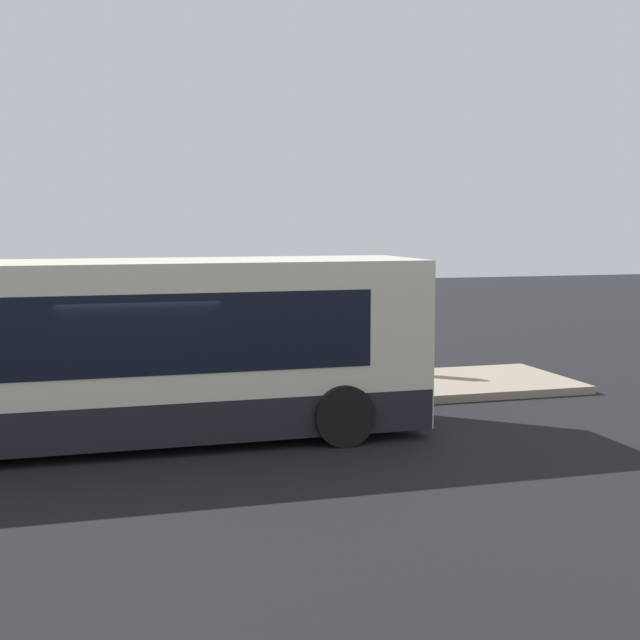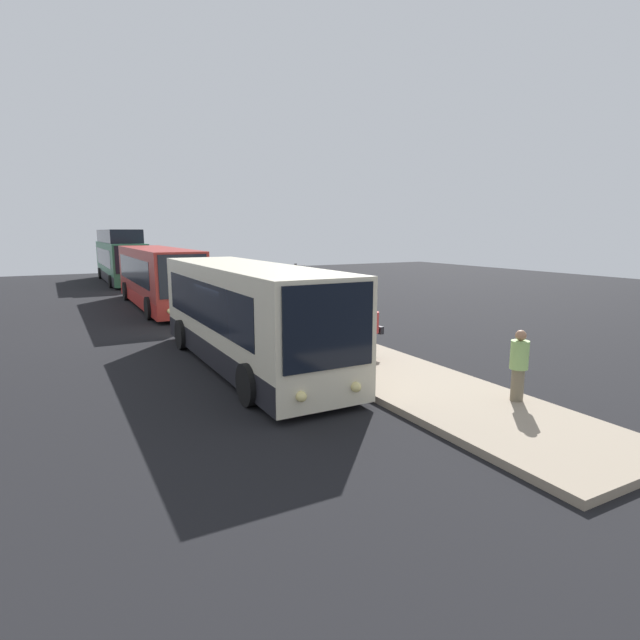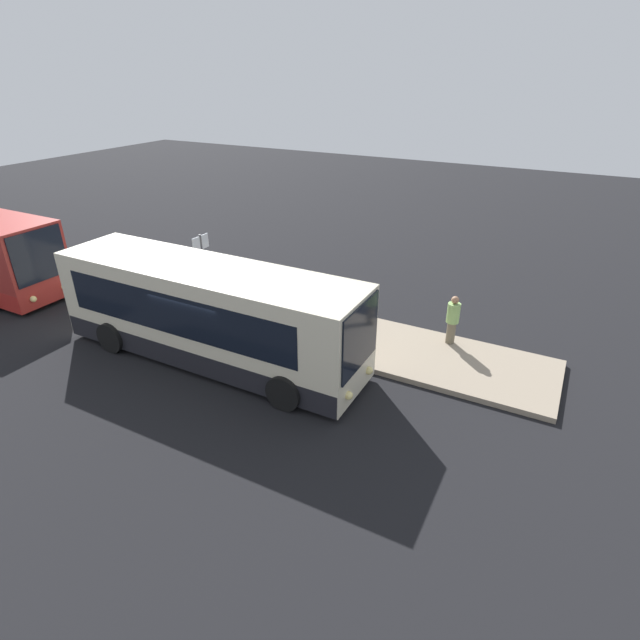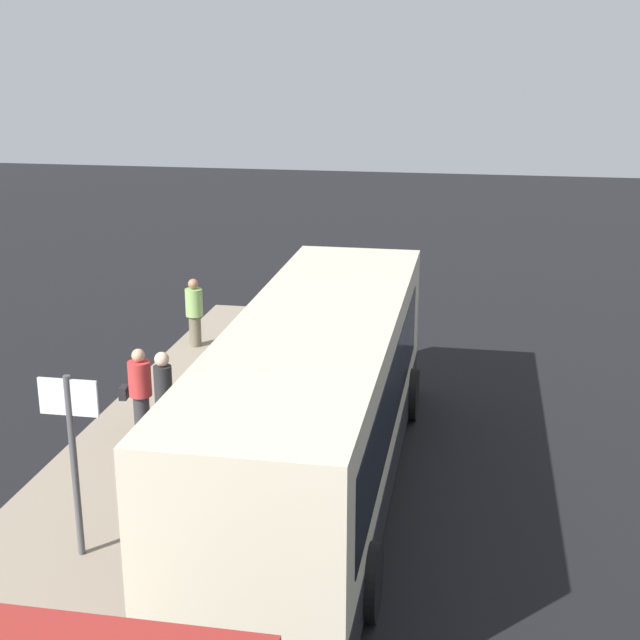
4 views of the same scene
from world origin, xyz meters
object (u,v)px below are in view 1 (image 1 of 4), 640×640
object	(u,v)px
passenger_waiting	(398,336)
passenger_with_bags	(184,349)
passenger_boarding	(169,349)
suitcase	(207,379)
bus_lead	(124,353)

from	to	relation	value
passenger_waiting	passenger_with_bags	bearing A→B (deg)	-103.87
passenger_with_bags	passenger_boarding	bearing A→B (deg)	-127.97
passenger_waiting	suitcase	distance (m)	4.88
passenger_with_bags	bus_lead	bearing A→B (deg)	-118.36
bus_lead	passenger_waiting	world-z (taller)	bus_lead
bus_lead	passenger_with_bags	xyz separation A→B (m)	(1.50, 3.62, -0.48)
bus_lead	passenger_boarding	world-z (taller)	bus_lead
passenger_with_bags	suitcase	bearing A→B (deg)	-58.54
passenger_waiting	bus_lead	bearing A→B (deg)	-77.99
passenger_waiting	suitcase	world-z (taller)	passenger_waiting
passenger_boarding	suitcase	size ratio (longest dim) A/B	2.14
passenger_boarding	suitcase	world-z (taller)	passenger_boarding
passenger_waiting	passenger_with_bags	size ratio (longest dim) A/B	1.00
suitcase	passenger_with_bags	bearing A→B (deg)	127.29
bus_lead	suitcase	xyz separation A→B (m)	(1.90, 3.10, -1.07)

